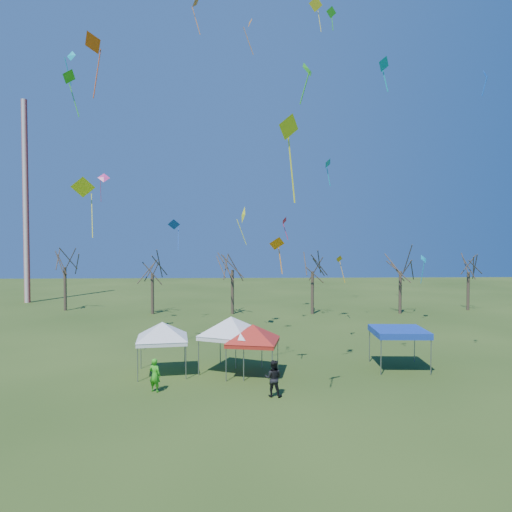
{
  "coord_description": "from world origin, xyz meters",
  "views": [
    {
      "loc": [
        -1.59,
        -23.39,
        7.76
      ],
      "look_at": [
        -0.65,
        3.0,
        6.84
      ],
      "focal_mm": 32.0,
      "sensor_mm": 36.0,
      "label": 1
    }
  ],
  "objects_px": {
    "tree_2": "(232,254)",
    "person_green": "(155,375)",
    "tree_0": "(65,252)",
    "person_dark": "(273,378)",
    "tree_1": "(152,259)",
    "tent_white_mid": "(231,320)",
    "radio_mast": "(26,202)",
    "tree_3": "(313,256)",
    "tree_4": "(401,256)",
    "tent_red": "(253,328)",
    "tent_white_west": "(162,326)",
    "tree_5": "(469,258)",
    "tent_blue": "(399,332)"
  },
  "relations": [
    {
      "from": "tree_2",
      "to": "person_green",
      "type": "xyz_separation_m",
      "value": [
        -3.58,
        -24.54,
        -5.43
      ]
    },
    {
      "from": "tree_0",
      "to": "person_dark",
      "type": "relative_size",
      "value": 4.65
    },
    {
      "from": "person_green",
      "to": "tree_1",
      "type": "bearing_deg",
      "value": -55.53
    },
    {
      "from": "tent_white_mid",
      "to": "person_green",
      "type": "height_order",
      "value": "tent_white_mid"
    },
    {
      "from": "radio_mast",
      "to": "tree_3",
      "type": "distance_m",
      "value": 36.04
    },
    {
      "from": "tree_4",
      "to": "tent_red",
      "type": "bearing_deg",
      "value": -126.9
    },
    {
      "from": "tree_0",
      "to": "tent_white_west",
      "type": "height_order",
      "value": "tree_0"
    },
    {
      "from": "tree_2",
      "to": "tree_4",
      "type": "bearing_deg",
      "value": -1.22
    },
    {
      "from": "tree_1",
      "to": "person_dark",
      "type": "xyz_separation_m",
      "value": [
        10.83,
        -25.71,
        -4.88
      ]
    },
    {
      "from": "tree_3",
      "to": "person_green",
      "type": "xyz_separation_m",
      "value": [
        -11.98,
        -24.21,
        -5.22
      ]
    },
    {
      "from": "tree_1",
      "to": "tree_5",
      "type": "height_order",
      "value": "tree_1"
    },
    {
      "from": "tent_white_mid",
      "to": "tent_red",
      "type": "bearing_deg",
      "value": -36.29
    },
    {
      "from": "tree_1",
      "to": "tent_blue",
      "type": "xyz_separation_m",
      "value": [
        18.78,
        -21.02,
        -3.58
      ]
    },
    {
      "from": "tree_4",
      "to": "person_green",
      "type": "height_order",
      "value": "tree_4"
    },
    {
      "from": "tree_4",
      "to": "tent_white_west",
      "type": "bearing_deg",
      "value": -135.59
    },
    {
      "from": "tree_4",
      "to": "tent_white_west",
      "type": "xyz_separation_m",
      "value": [
        -21.44,
        -21.0,
        -3.24
      ]
    },
    {
      "from": "radio_mast",
      "to": "tent_white_mid",
      "type": "xyz_separation_m",
      "value": [
        25.89,
        -30.65,
        -9.47
      ]
    },
    {
      "from": "tent_white_mid",
      "to": "radio_mast",
      "type": "bearing_deg",
      "value": 130.19
    },
    {
      "from": "tent_white_west",
      "to": "tent_blue",
      "type": "distance_m",
      "value": 14.13
    },
    {
      "from": "tree_4",
      "to": "tent_blue",
      "type": "relative_size",
      "value": 2.45
    },
    {
      "from": "tree_1",
      "to": "tree_3",
      "type": "relative_size",
      "value": 0.95
    },
    {
      "from": "tree_5",
      "to": "tree_3",
      "type": "bearing_deg",
      "value": -173.48
    },
    {
      "from": "tent_white_west",
      "to": "tree_5",
      "type": "bearing_deg",
      "value": 37.74
    },
    {
      "from": "tree_3",
      "to": "person_green",
      "type": "height_order",
      "value": "tree_3"
    },
    {
      "from": "tree_1",
      "to": "tree_5",
      "type": "bearing_deg",
      "value": 2.35
    },
    {
      "from": "tree_1",
      "to": "tree_2",
      "type": "relative_size",
      "value": 0.92
    },
    {
      "from": "radio_mast",
      "to": "tree_3",
      "type": "xyz_separation_m",
      "value": [
        34.03,
        -9.96,
        -6.42
      ]
    },
    {
      "from": "tree_4",
      "to": "tent_white_mid",
      "type": "relative_size",
      "value": 1.98
    },
    {
      "from": "tree_2",
      "to": "tree_3",
      "type": "xyz_separation_m",
      "value": [
        8.4,
        -0.33,
        -0.21
      ]
    },
    {
      "from": "tree_3",
      "to": "person_green",
      "type": "bearing_deg",
      "value": -116.33
    },
    {
      "from": "tent_white_west",
      "to": "tent_blue",
      "type": "bearing_deg",
      "value": 2.57
    },
    {
      "from": "person_green",
      "to": "tree_2",
      "type": "bearing_deg",
      "value": -74.83
    },
    {
      "from": "tree_3",
      "to": "tree_4",
      "type": "relative_size",
      "value": 1.0
    },
    {
      "from": "tree_3",
      "to": "tree_1",
      "type": "bearing_deg",
      "value": 177.94
    },
    {
      "from": "tree_3",
      "to": "tent_red",
      "type": "height_order",
      "value": "tree_3"
    },
    {
      "from": "tent_blue",
      "to": "tent_white_mid",
      "type": "bearing_deg",
      "value": -178.4
    },
    {
      "from": "tree_4",
      "to": "person_green",
      "type": "distance_m",
      "value": 32.63
    },
    {
      "from": "tent_white_west",
      "to": "tree_0",
      "type": "bearing_deg",
      "value": 121.19
    },
    {
      "from": "radio_mast",
      "to": "tree_4",
      "type": "relative_size",
      "value": 3.17
    },
    {
      "from": "tree_5",
      "to": "person_green",
      "type": "distance_m",
      "value": 39.9
    },
    {
      "from": "person_green",
      "to": "tree_0",
      "type": "bearing_deg",
      "value": -38.12
    },
    {
      "from": "tent_red",
      "to": "person_green",
      "type": "relative_size",
      "value": 2.21
    },
    {
      "from": "tree_2",
      "to": "tent_red",
      "type": "distance_m",
      "value": 22.29
    },
    {
      "from": "tree_1",
      "to": "tree_5",
      "type": "relative_size",
      "value": 1.01
    },
    {
      "from": "tree_0",
      "to": "tree_3",
      "type": "bearing_deg",
      "value": -7.08
    },
    {
      "from": "tree_0",
      "to": "tent_white_west",
      "type": "relative_size",
      "value": 2.15
    },
    {
      "from": "tree_1",
      "to": "tent_white_west",
      "type": "xyz_separation_m",
      "value": [
        4.68,
        -21.65,
        -2.97
      ]
    },
    {
      "from": "tent_white_west",
      "to": "tent_white_mid",
      "type": "distance_m",
      "value": 4.0
    },
    {
      "from": "tree_4",
      "to": "person_green",
      "type": "xyz_separation_m",
      "value": [
        -21.3,
        -24.16,
        -5.2
      ]
    },
    {
      "from": "tree_2",
      "to": "tent_red",
      "type": "xyz_separation_m",
      "value": [
        1.52,
        -21.96,
        -3.53
      ]
    }
  ]
}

